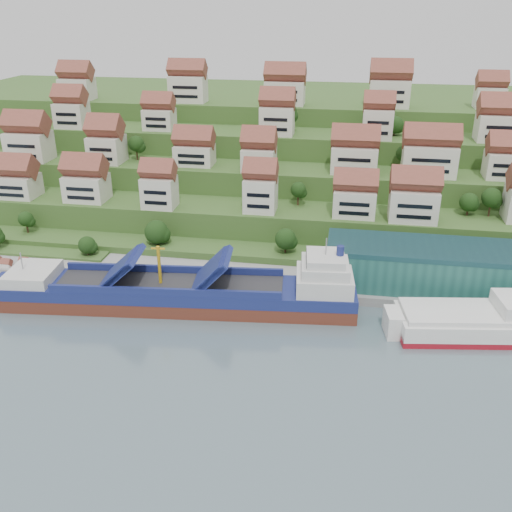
# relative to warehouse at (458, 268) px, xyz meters

# --- Properties ---
(ground) EXTENTS (300.00, 300.00, 0.00)m
(ground) POSITION_rel_warehouse_xyz_m (-52.00, -17.00, -7.20)
(ground) COLOR slate
(ground) RESTS_ON ground
(quay) EXTENTS (180.00, 14.00, 2.20)m
(quay) POSITION_rel_warehouse_xyz_m (-32.00, -2.00, -6.10)
(quay) COLOR gray
(quay) RESTS_ON ground
(pebble_beach) EXTENTS (45.00, 20.00, 1.00)m
(pebble_beach) POSITION_rel_warehouse_xyz_m (-110.00, -5.00, -6.70)
(pebble_beach) COLOR gray
(pebble_beach) RESTS_ON ground
(hillside) EXTENTS (260.00, 128.00, 31.00)m
(hillside) POSITION_rel_warehouse_xyz_m (-52.00, 86.55, 3.46)
(hillside) COLOR #2D4C1E
(hillside) RESTS_ON ground
(hillside_village) EXTENTS (158.22, 64.32, 28.82)m
(hillside_village) POSITION_rel_warehouse_xyz_m (-49.23, 43.37, 16.96)
(hillside_village) COLOR beige
(hillside_village) RESTS_ON ground
(hillside_trees) EXTENTS (136.99, 62.14, 31.48)m
(hillside_trees) POSITION_rel_warehouse_xyz_m (-53.68, 30.51, 10.54)
(hillside_trees) COLOR #1D3E14
(hillside_trees) RESTS_ON ground
(warehouse) EXTENTS (60.00, 15.00, 10.00)m
(warehouse) POSITION_rel_warehouse_xyz_m (0.00, 0.00, 0.00)
(warehouse) COLOR #225D54
(warehouse) RESTS_ON quay
(flagpole) EXTENTS (1.28, 0.16, 8.00)m
(flagpole) POSITION_rel_warehouse_xyz_m (-33.89, -7.00, -0.32)
(flagpole) COLOR gray
(flagpole) RESTS_ON quay
(beach_huts) EXTENTS (14.40, 3.70, 2.20)m
(beach_huts) POSITION_rel_warehouse_xyz_m (-112.00, -6.25, -5.10)
(beach_huts) COLOR white
(beach_huts) RESTS_ON pebble_beach
(cargo_ship) EXTENTS (79.78, 19.76, 17.53)m
(cargo_ship) POSITION_rel_warehouse_xyz_m (-60.06, -15.52, -3.87)
(cargo_ship) COLOR #5C291C
(cargo_ship) RESTS_ON ground
(second_ship) EXTENTS (33.33, 16.33, 9.27)m
(second_ship) POSITION_rel_warehouse_xyz_m (2.40, -16.98, -4.40)
(second_ship) COLOR maroon
(second_ship) RESTS_ON ground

